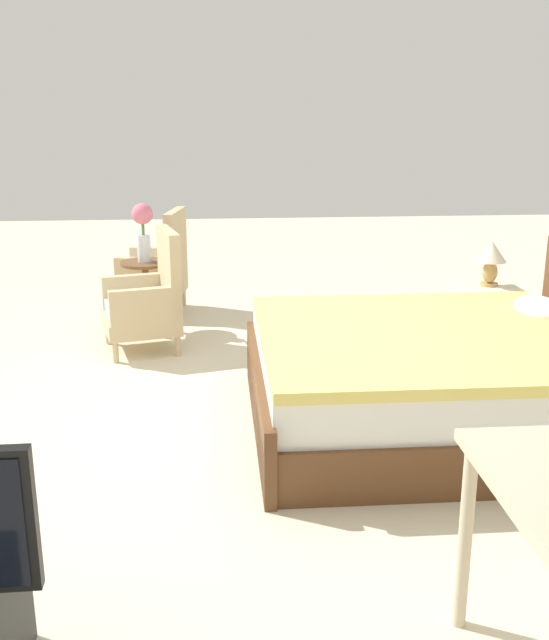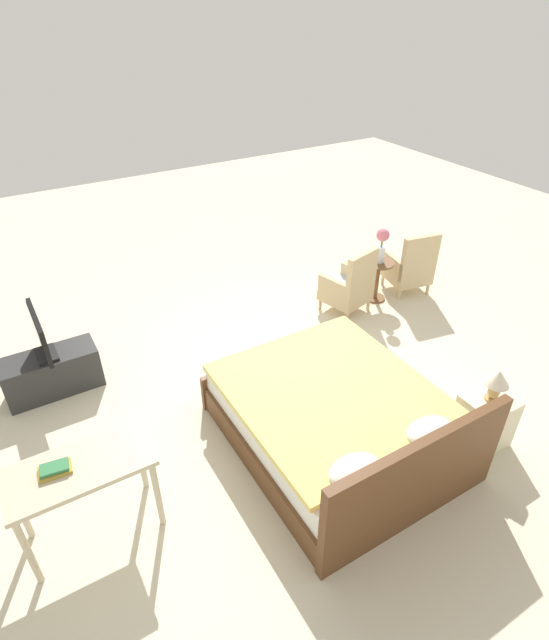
% 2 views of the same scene
% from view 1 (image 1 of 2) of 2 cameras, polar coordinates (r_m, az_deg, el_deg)
% --- Properties ---
extents(ground_plane, '(16.00, 16.00, 0.00)m').
position_cam_1_polar(ground_plane, '(4.48, -0.70, -7.91)').
color(ground_plane, beige).
extents(bed, '(1.78, 2.14, 0.96)m').
position_cam_1_polar(bed, '(4.46, 12.89, -4.31)').
color(bed, brown).
rests_on(bed, ground_plane).
extents(armchair_by_window_left, '(0.63, 0.63, 0.92)m').
position_cam_1_polar(armchair_by_window_left, '(6.78, -8.86, 3.71)').
color(armchair_by_window_left, '#CCB284').
rests_on(armchair_by_window_left, ground_plane).
extents(armchair_by_window_right, '(0.65, 0.65, 0.92)m').
position_cam_1_polar(armchair_by_window_right, '(5.75, -9.61, 1.36)').
color(armchair_by_window_right, '#CCB284').
rests_on(armchair_by_window_right, ground_plane).
extents(side_table, '(0.40, 0.40, 0.57)m').
position_cam_1_polar(side_table, '(6.27, -9.77, 2.49)').
color(side_table, brown).
rests_on(side_table, ground_plane).
extents(flower_vase, '(0.17, 0.17, 0.48)m').
position_cam_1_polar(flower_vase, '(6.17, -10.00, 7.06)').
color(flower_vase, silver).
rests_on(flower_vase, side_table).
extents(nightstand, '(0.44, 0.41, 0.54)m').
position_cam_1_polar(nightstand, '(5.76, 15.79, -0.06)').
color(nightstand, beige).
rests_on(nightstand, ground_plane).
extents(table_lamp, '(0.22, 0.22, 0.33)m').
position_cam_1_polar(table_lamp, '(5.65, 16.18, 4.66)').
color(table_lamp, tan).
rests_on(table_lamp, nightstand).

